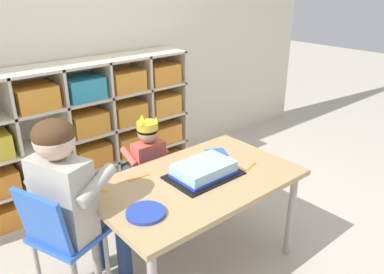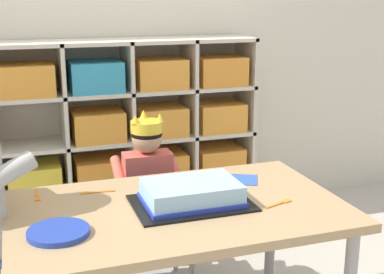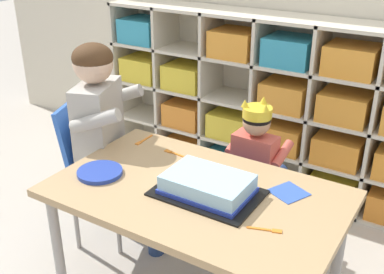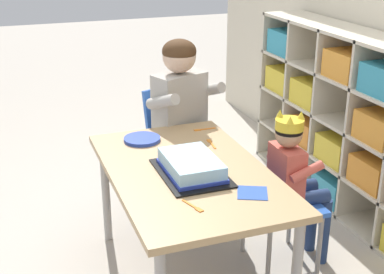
% 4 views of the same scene
% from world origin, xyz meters
% --- Properties ---
extents(storage_cubby_shelf, '(2.13, 0.32, 1.09)m').
position_xyz_m(storage_cubby_shelf, '(-0.20, 1.21, 0.53)').
color(storage_cubby_shelf, beige).
rests_on(storage_cubby_shelf, ground).
extents(activity_table, '(1.16, 0.71, 0.61)m').
position_xyz_m(activity_table, '(0.00, 0.00, 0.55)').
color(activity_table, tan).
rests_on(activity_table, ground).
extents(classroom_chair_blue, '(0.39, 0.37, 0.60)m').
position_xyz_m(classroom_chair_blue, '(0.02, 0.45, 0.37)').
color(classroom_chair_blue, blue).
rests_on(classroom_chair_blue, ground).
extents(child_with_crown, '(0.30, 0.31, 0.84)m').
position_xyz_m(child_with_crown, '(0.02, 0.56, 0.52)').
color(child_with_crown, '#D15647').
rests_on(child_with_crown, ground).
extents(birthday_cake_on_tray, '(0.41, 0.28, 0.08)m').
position_xyz_m(birthday_cake_on_tray, '(0.05, 0.00, 0.65)').
color(birthday_cake_on_tray, black).
rests_on(birthday_cake_on_tray, activity_table).
extents(paper_plate_stack, '(0.19, 0.19, 0.02)m').
position_xyz_m(paper_plate_stack, '(-0.42, -0.10, 0.62)').
color(paper_plate_stack, '#233DA3').
rests_on(paper_plate_stack, activity_table).
extents(paper_napkin_square, '(0.17, 0.17, 0.00)m').
position_xyz_m(paper_napkin_square, '(0.32, 0.18, 0.62)').
color(paper_napkin_square, '#3356B7').
rests_on(paper_napkin_square, activity_table).
extents(fork_near_child_seat, '(0.13, 0.03, 0.00)m').
position_xyz_m(fork_near_child_seat, '(-0.25, 0.22, 0.62)').
color(fork_near_child_seat, orange).
rests_on(fork_near_child_seat, activity_table).
extents(fork_at_table_front_edge, '(0.02, 0.13, 0.00)m').
position_xyz_m(fork_at_table_front_edge, '(-0.46, 0.26, 0.62)').
color(fork_at_table_front_edge, orange).
rests_on(fork_at_table_front_edge, activity_table).
extents(fork_beside_plate_stack, '(0.12, 0.05, 0.00)m').
position_xyz_m(fork_beside_plate_stack, '(0.35, -0.10, 0.62)').
color(fork_beside_plate_stack, orange).
rests_on(fork_beside_plate_stack, activity_table).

